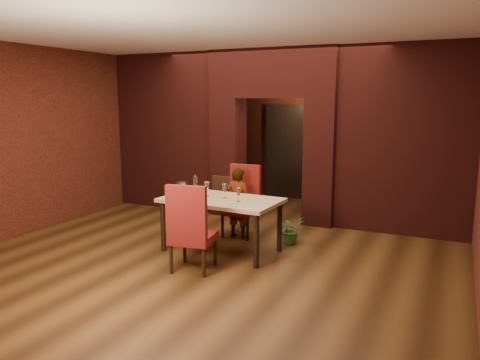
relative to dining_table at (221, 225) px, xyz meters
The scene contains 23 objects.
floor 0.45m from the dining_table, 96.33° to the left, with size 8.00×8.00×0.00m, color #4A2B12.
ceiling 2.80m from the dining_table, 96.33° to the left, with size 7.00×8.00×0.04m, color silver.
wall_back 4.36m from the dining_table, 90.29° to the left, with size 7.00×0.04×3.20m, color maroon.
wall_left 3.72m from the dining_table, behind, with size 0.04×8.00×3.20m, color maroon.
pillar_left 2.51m from the dining_table, 113.90° to the left, with size 0.55×0.55×2.30m, color maroon.
pillar_right 2.49m from the dining_table, 67.04° to the left, with size 0.55×0.55×2.30m, color maroon.
lintel 3.21m from the dining_table, 90.56° to the left, with size 2.45×0.55×0.90m, color maroon.
wing_wall_left 3.45m from the dining_table, 137.40° to the left, with size 2.27×0.35×3.20m, color maroon.
wing_wall_right 3.42m from the dining_table, 43.12° to the left, with size 2.27×0.35×3.20m, color maroon.
vent_panel 2.14m from the dining_table, 117.11° to the left, with size 0.40×0.03×0.50m, color #9F562E.
rear_door 4.20m from the dining_table, 95.82° to the left, with size 0.90×0.08×2.10m, color black.
rear_door_frame 4.16m from the dining_table, 95.88° to the left, with size 1.02×0.04×2.22m, color black.
dining_table is the anchor object (origin of this frame).
chair_far 0.89m from the dining_table, 95.70° to the left, with size 0.54×0.54×1.19m, color maroon.
chair_near 0.88m from the dining_table, 88.84° to the right, with size 0.55×0.55×1.20m, color maroon.
person_seated 0.78m from the dining_table, 95.64° to the left, with size 0.43×0.28×1.18m, color beige.
wine_glass_a 0.58m from the dining_table, behind, with size 0.09×0.09×0.23m, color silver, non-canonical shape.
wine_glass_b 0.52m from the dining_table, 35.25° to the left, with size 0.09×0.09×0.22m, color white, non-canonical shape.
wine_glass_c 0.61m from the dining_table, 14.28° to the right, with size 0.08×0.08×0.20m, color white, non-canonical shape.
tasting_sheet 0.57m from the dining_table, 147.48° to the right, with size 0.32×0.24×0.00m, color white.
wine_bucket 0.86m from the dining_table, behind, with size 0.16×0.16×0.20m, color #B2B1B9.
water_bottle 0.80m from the dining_table, 161.83° to the left, with size 0.07×0.07×0.29m, color white.
potted_plant 1.18m from the dining_table, 44.13° to the left, with size 0.41×0.36×0.46m, color #306227.
Camera 1 is at (3.18, -6.28, 2.31)m, focal length 35.00 mm.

